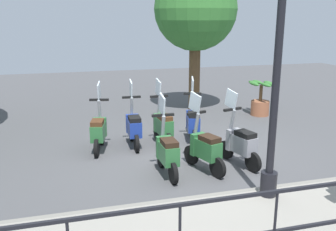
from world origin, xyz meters
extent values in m
plane|color=#4C4C4F|center=(0.00, 0.00, 0.00)|extent=(28.00, 28.00, 0.00)
cube|color=gray|center=(-3.20, 0.00, 0.07)|extent=(2.20, 20.00, 0.15)
cube|color=gray|center=(-2.15, 0.00, 0.07)|extent=(0.10, 20.00, 0.15)
cube|color=black|center=(-4.20, 0.00, 1.20)|extent=(0.04, 16.00, 0.04)
cube|color=black|center=(-4.20, 0.00, 0.73)|extent=(0.04, 16.00, 0.04)
cylinder|color=black|center=(-2.40, -0.47, 0.35)|extent=(0.26, 0.26, 0.40)
cylinder|color=black|center=(-2.40, -0.47, 2.36)|extent=(0.12, 0.12, 4.41)
cylinder|color=brown|center=(4.08, -1.47, 1.12)|extent=(0.36, 0.36, 2.23)
sphere|color=#387A33|center=(4.08, -1.47, 3.21)|extent=(2.60, 2.60, 2.60)
cylinder|color=#9E5B3D|center=(2.78, -3.18, 0.23)|extent=(0.56, 0.56, 0.45)
cylinder|color=brown|center=(2.78, -3.18, 0.70)|extent=(0.10, 0.10, 0.50)
ellipsoid|color=#387A33|center=(3.03, -3.18, 1.00)|extent=(0.56, 0.16, 0.10)
ellipsoid|color=#387A33|center=(2.53, -3.18, 1.00)|extent=(0.56, 0.16, 0.10)
ellipsoid|color=#387A33|center=(2.78, -2.93, 1.00)|extent=(0.56, 0.16, 0.10)
ellipsoid|color=#387A33|center=(2.78, -3.43, 1.00)|extent=(0.56, 0.16, 0.10)
ellipsoid|color=#387A33|center=(2.96, -3.00, 1.00)|extent=(0.56, 0.16, 0.10)
ellipsoid|color=#387A33|center=(2.60, -3.36, 1.00)|extent=(0.56, 0.16, 0.10)
cylinder|color=black|center=(-0.36, -0.64, 0.20)|extent=(0.41, 0.18, 0.40)
cylinder|color=black|center=(-1.16, -0.86, 0.20)|extent=(0.41, 0.18, 0.40)
cube|color=gray|center=(-0.85, -0.77, 0.48)|extent=(0.65, 0.43, 0.36)
cube|color=gray|center=(-0.57, -0.70, 0.50)|extent=(0.19, 0.32, 0.44)
cube|color=black|center=(-0.91, -0.79, 0.71)|extent=(0.45, 0.35, 0.10)
cylinder|color=gray|center=(-0.51, -0.68, 0.85)|extent=(0.19, 0.11, 0.55)
cube|color=black|center=(-0.51, -0.68, 1.13)|extent=(0.17, 0.44, 0.05)
cube|color=silver|center=(-0.45, -0.67, 1.33)|extent=(0.38, 0.13, 0.42)
cylinder|color=black|center=(-0.45, 0.18, 0.20)|extent=(0.41, 0.20, 0.40)
cylinder|color=black|center=(-1.24, -0.08, 0.20)|extent=(0.41, 0.20, 0.40)
cube|color=#2D6B38|center=(-0.93, 0.03, 0.48)|extent=(0.66, 0.45, 0.36)
cube|color=#2D6B38|center=(-0.65, 0.12, 0.50)|extent=(0.21, 0.32, 0.44)
cube|color=black|center=(-0.99, 0.01, 0.71)|extent=(0.46, 0.37, 0.10)
cylinder|color=gray|center=(-0.59, 0.13, 0.85)|extent=(0.20, 0.12, 0.55)
cube|color=black|center=(-0.59, 0.13, 1.13)|extent=(0.19, 0.44, 0.05)
cube|color=silver|center=(-0.54, 0.15, 1.33)|extent=(0.38, 0.15, 0.42)
cylinder|color=black|center=(-0.44, 0.82, 0.20)|extent=(0.40, 0.09, 0.40)
cylinder|color=black|center=(-1.27, 0.81, 0.20)|extent=(0.40, 0.09, 0.40)
cube|color=#2D6B38|center=(-0.94, 0.81, 0.48)|extent=(0.61, 0.29, 0.36)
cube|color=#2D6B38|center=(-0.65, 0.82, 0.50)|extent=(0.13, 0.30, 0.44)
cube|color=black|center=(-1.01, 0.81, 0.71)|extent=(0.40, 0.27, 0.10)
cylinder|color=gray|center=(-0.59, 0.82, 0.85)|extent=(0.18, 0.07, 0.55)
cube|color=black|center=(-0.59, 0.82, 1.13)|extent=(0.07, 0.44, 0.05)
cube|color=silver|center=(-0.53, 0.82, 1.33)|extent=(0.39, 0.04, 0.42)
cylinder|color=black|center=(1.38, -0.45, 0.20)|extent=(0.41, 0.18, 0.40)
cylinder|color=black|center=(0.58, -0.25, 0.20)|extent=(0.41, 0.18, 0.40)
cube|color=navy|center=(0.90, -0.33, 0.48)|extent=(0.65, 0.42, 0.36)
cube|color=navy|center=(1.18, -0.40, 0.50)|extent=(0.19, 0.32, 0.44)
cube|color=black|center=(0.83, -0.31, 0.71)|extent=(0.45, 0.35, 0.10)
cylinder|color=gray|center=(1.24, -0.42, 0.85)|extent=(0.19, 0.11, 0.55)
cube|color=black|center=(1.24, -0.42, 1.13)|extent=(0.17, 0.44, 0.05)
cube|color=silver|center=(1.29, -0.43, 1.33)|extent=(0.38, 0.12, 0.42)
cylinder|color=black|center=(1.31, 0.47, 0.20)|extent=(0.40, 0.11, 0.40)
cylinder|color=black|center=(0.48, 0.41, 0.20)|extent=(0.40, 0.11, 0.40)
cube|color=#2D6B38|center=(0.81, 0.43, 0.48)|extent=(0.62, 0.32, 0.36)
cube|color=#2D6B38|center=(1.10, 0.45, 0.50)|extent=(0.14, 0.31, 0.44)
cube|color=#4C2D19|center=(0.74, 0.43, 0.71)|extent=(0.42, 0.29, 0.10)
cylinder|color=gray|center=(1.16, 0.46, 0.85)|extent=(0.19, 0.08, 0.55)
cube|color=black|center=(1.16, 0.46, 1.13)|extent=(0.09, 0.44, 0.05)
cube|color=silver|center=(1.22, 0.46, 1.33)|extent=(0.39, 0.06, 0.42)
cylinder|color=black|center=(1.39, 1.11, 0.20)|extent=(0.40, 0.09, 0.40)
cylinder|color=black|center=(0.56, 1.14, 0.20)|extent=(0.40, 0.09, 0.40)
cube|color=navy|center=(0.89, 1.12, 0.48)|extent=(0.61, 0.30, 0.36)
cube|color=navy|center=(1.18, 1.11, 0.50)|extent=(0.13, 0.30, 0.44)
cube|color=black|center=(0.82, 1.13, 0.71)|extent=(0.41, 0.27, 0.10)
cylinder|color=gray|center=(1.24, 1.11, 0.85)|extent=(0.19, 0.08, 0.55)
cube|color=black|center=(1.24, 1.11, 1.13)|extent=(0.08, 0.44, 0.05)
cube|color=silver|center=(1.30, 1.11, 1.33)|extent=(0.39, 0.04, 0.42)
cylinder|color=black|center=(1.29, 1.84, 0.20)|extent=(0.41, 0.17, 0.40)
cylinder|color=black|center=(0.48, 2.03, 0.20)|extent=(0.41, 0.17, 0.40)
cube|color=#2D6B38|center=(0.80, 1.96, 0.48)|extent=(0.65, 0.41, 0.36)
cube|color=#2D6B38|center=(1.09, 1.89, 0.50)|extent=(0.19, 0.32, 0.44)
cube|color=#4C2D19|center=(0.73, 1.97, 0.71)|extent=(0.45, 0.35, 0.10)
cylinder|color=gray|center=(1.14, 1.88, 0.85)|extent=(0.19, 0.11, 0.55)
cube|color=black|center=(1.14, 1.88, 1.13)|extent=(0.16, 0.44, 0.05)
cube|color=silver|center=(1.20, 1.86, 1.33)|extent=(0.38, 0.12, 0.42)
camera|label=1|loc=(-7.33, 2.59, 2.96)|focal=40.00mm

